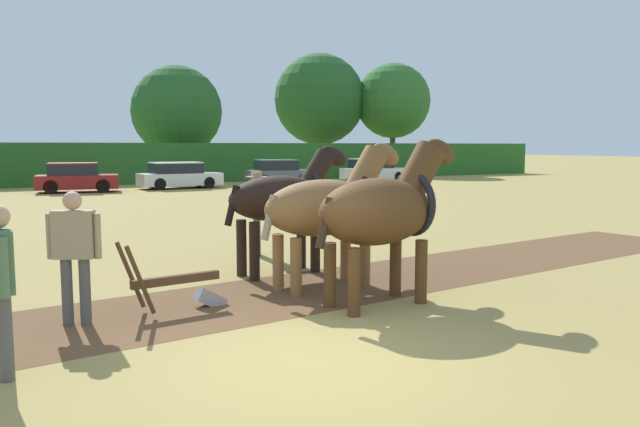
{
  "coord_description": "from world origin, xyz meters",
  "views": [
    {
      "loc": [
        -3.08,
        -5.84,
        2.31
      ],
      "look_at": [
        2.21,
        3.92,
        1.1
      ],
      "focal_mm": 35.0,
      "sensor_mm": 36.0,
      "label": 1
    }
  ],
  "objects_px": {
    "draft_horse_trail_left": "(284,198)",
    "parked_car_right": "(179,176)",
    "parked_car_center_right": "(76,178)",
    "tree_center_left": "(320,99)",
    "draft_horse_lead_right": "(328,206)",
    "farmer_at_plow": "(74,247)",
    "parked_car_end_right": "(373,170)",
    "plow": "(185,288)",
    "tree_center": "(393,101)",
    "farmer_beside_team": "(257,206)",
    "draft_horse_lead_left": "(383,210)",
    "tree_left": "(177,111)",
    "parked_car_far_right": "(278,172)",
    "farmer_onlooker_left": "(1,277)"
  },
  "relations": [
    {
      "from": "tree_center",
      "to": "parked_car_end_right",
      "type": "distance_m",
      "value": 12.21
    },
    {
      "from": "draft_horse_trail_left",
      "to": "parked_car_far_right",
      "type": "relative_size",
      "value": 0.65
    },
    {
      "from": "farmer_at_plow",
      "to": "parked_car_end_right",
      "type": "distance_m",
      "value": 33.39
    },
    {
      "from": "tree_center",
      "to": "draft_horse_lead_left",
      "type": "xyz_separation_m",
      "value": [
        -24.64,
        -34.89,
        -4.54
      ]
    },
    {
      "from": "parked_car_end_right",
      "to": "plow",
      "type": "bearing_deg",
      "value": -133.19
    },
    {
      "from": "tree_center_left",
      "to": "draft_horse_trail_left",
      "type": "distance_m",
      "value": 40.33
    },
    {
      "from": "tree_left",
      "to": "parked_car_right",
      "type": "relative_size",
      "value": 1.79
    },
    {
      "from": "draft_horse_lead_left",
      "to": "farmer_onlooker_left",
      "type": "bearing_deg",
      "value": -179.44
    },
    {
      "from": "tree_center",
      "to": "parked_car_center_right",
      "type": "bearing_deg",
      "value": -160.01
    },
    {
      "from": "draft_horse_lead_right",
      "to": "farmer_at_plow",
      "type": "xyz_separation_m",
      "value": [
        -3.92,
        -0.35,
        -0.32
      ]
    },
    {
      "from": "draft_horse_trail_left",
      "to": "parked_car_right",
      "type": "bearing_deg",
      "value": 72.23
    },
    {
      "from": "tree_center_left",
      "to": "parked_car_end_right",
      "type": "bearing_deg",
      "value": -100.19
    },
    {
      "from": "farmer_onlooker_left",
      "to": "parked_car_right",
      "type": "bearing_deg",
      "value": 65.67
    },
    {
      "from": "draft_horse_lead_right",
      "to": "farmer_beside_team",
      "type": "bearing_deg",
      "value": 81.24
    },
    {
      "from": "tree_center",
      "to": "parked_car_end_right",
      "type": "xyz_separation_m",
      "value": [
        -7.31,
        -8.28,
        -5.21
      ]
    },
    {
      "from": "farmer_at_plow",
      "to": "farmer_beside_team",
      "type": "relative_size",
      "value": 0.98
    },
    {
      "from": "plow",
      "to": "parked_car_end_right",
      "type": "relative_size",
      "value": 0.35
    },
    {
      "from": "tree_center",
      "to": "farmer_at_plow",
      "type": "relative_size",
      "value": 5.17
    },
    {
      "from": "draft_horse_trail_left",
      "to": "parked_car_center_right",
      "type": "height_order",
      "value": "draft_horse_trail_left"
    },
    {
      "from": "draft_horse_trail_left",
      "to": "farmer_at_plow",
      "type": "bearing_deg",
      "value": -162.3
    },
    {
      "from": "parked_car_center_right",
      "to": "parked_car_right",
      "type": "height_order",
      "value": "parked_car_center_right"
    },
    {
      "from": "tree_left",
      "to": "tree_center",
      "type": "height_order",
      "value": "tree_center"
    },
    {
      "from": "draft_horse_lead_right",
      "to": "plow",
      "type": "relative_size",
      "value": 1.81
    },
    {
      "from": "draft_horse_lead_left",
      "to": "plow",
      "type": "relative_size",
      "value": 1.72
    },
    {
      "from": "draft_horse_lead_right",
      "to": "farmer_at_plow",
      "type": "height_order",
      "value": "draft_horse_lead_right"
    },
    {
      "from": "parked_car_end_right",
      "to": "farmer_beside_team",
      "type": "bearing_deg",
      "value": -133.51
    },
    {
      "from": "tree_left",
      "to": "farmer_onlooker_left",
      "type": "height_order",
      "value": "tree_left"
    },
    {
      "from": "plow",
      "to": "parked_car_center_right",
      "type": "distance_m",
      "value": 24.58
    },
    {
      "from": "plow",
      "to": "parked_car_end_right",
      "type": "height_order",
      "value": "parked_car_end_right"
    },
    {
      "from": "farmer_beside_team",
      "to": "farmer_onlooker_left",
      "type": "distance_m",
      "value": 7.23
    },
    {
      "from": "plow",
      "to": "farmer_at_plow",
      "type": "bearing_deg",
      "value": 176.07
    },
    {
      "from": "draft_horse_lead_left",
      "to": "parked_car_end_right",
      "type": "bearing_deg",
      "value": 50.37
    },
    {
      "from": "draft_horse_lead_right",
      "to": "parked_car_right",
      "type": "bearing_deg",
      "value": 73.19
    },
    {
      "from": "farmer_at_plow",
      "to": "parked_car_end_right",
      "type": "height_order",
      "value": "farmer_at_plow"
    },
    {
      "from": "tree_center",
      "to": "draft_horse_lead_left",
      "type": "relative_size",
      "value": 3.36
    },
    {
      "from": "draft_horse_trail_left",
      "to": "parked_car_end_right",
      "type": "bearing_deg",
      "value": 47.04
    },
    {
      "from": "tree_left",
      "to": "farmer_at_plow",
      "type": "distance_m",
      "value": 36.37
    },
    {
      "from": "draft_horse_lead_right",
      "to": "parked_car_far_right",
      "type": "bearing_deg",
      "value": 60.5
    },
    {
      "from": "farmer_onlooker_left",
      "to": "parked_car_end_right",
      "type": "relative_size",
      "value": 0.39
    },
    {
      "from": "parked_car_center_right",
      "to": "parked_car_far_right",
      "type": "height_order",
      "value": "parked_car_far_right"
    },
    {
      "from": "tree_center_left",
      "to": "parked_car_right",
      "type": "xyz_separation_m",
      "value": [
        -15.02,
        -11.71,
        -5.35
      ]
    },
    {
      "from": "draft_horse_lead_right",
      "to": "plow",
      "type": "height_order",
      "value": "draft_horse_lead_right"
    },
    {
      "from": "parked_car_center_right",
      "to": "parked_car_right",
      "type": "distance_m",
      "value": 5.26
    },
    {
      "from": "plow",
      "to": "parked_car_far_right",
      "type": "distance_m",
      "value": 28.55
    },
    {
      "from": "draft_horse_trail_left",
      "to": "parked_car_right",
      "type": "relative_size",
      "value": 0.6
    },
    {
      "from": "parked_car_center_right",
      "to": "parked_car_right",
      "type": "relative_size",
      "value": 0.93
    },
    {
      "from": "draft_horse_lead_left",
      "to": "parked_car_right",
      "type": "relative_size",
      "value": 0.61
    },
    {
      "from": "farmer_onlooker_left",
      "to": "parked_car_right",
      "type": "height_order",
      "value": "farmer_onlooker_left"
    },
    {
      "from": "tree_center_left",
      "to": "parked_car_right",
      "type": "bearing_deg",
      "value": -142.05
    },
    {
      "from": "parked_car_right",
      "to": "tree_left",
      "type": "bearing_deg",
      "value": 72.85
    }
  ]
}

